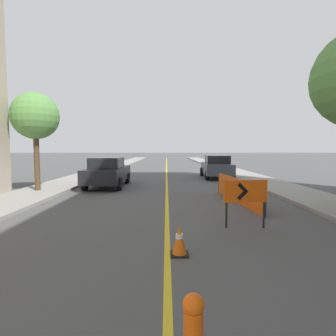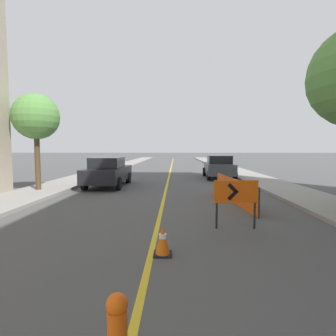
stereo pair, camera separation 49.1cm
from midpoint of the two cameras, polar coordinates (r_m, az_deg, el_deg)
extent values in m
cube|color=gold|center=(24.29, -0.89, -0.64)|extent=(0.12, 70.92, 0.01)
cube|color=gray|center=(25.04, -14.46, -0.49)|extent=(2.40, 70.92, 0.13)
cube|color=gray|center=(24.93, 12.75, -0.48)|extent=(2.40, 70.92, 0.13)
cube|color=black|center=(5.33, -0.29, -18.23)|extent=(0.35, 0.35, 0.03)
cone|color=orange|center=(5.23, -0.30, -15.30)|extent=(0.28, 0.28, 0.55)
cylinder|color=white|center=(5.20, -0.30, -14.62)|extent=(0.15, 0.15, 0.09)
sphere|color=#EF560C|center=(1.70, -3.77, -27.61)|extent=(0.13, 0.13, 0.13)
cube|color=#EF560C|center=(6.98, 14.60, -4.89)|extent=(1.14, 0.17, 0.57)
cube|color=black|center=(6.90, 14.02, -4.30)|extent=(0.29, 0.05, 0.29)
cube|color=black|center=(6.93, 13.99, -5.62)|extent=(0.29, 0.05, 0.29)
cylinder|color=black|center=(7.00, 10.61, -10.03)|extent=(0.06, 0.06, 0.68)
cylinder|color=black|center=(7.24, 18.28, -9.69)|extent=(0.06, 0.06, 0.68)
cube|color=#EF560C|center=(10.31, 13.49, -4.78)|extent=(0.53, 4.47, 0.92)
cylinder|color=#262626|center=(8.27, 18.90, -7.09)|extent=(0.05, 0.05, 0.92)
cylinder|color=#262626|center=(12.42, 9.92, -3.21)|extent=(0.05, 0.05, 0.92)
cube|color=black|center=(14.63, -13.88, -1.30)|extent=(1.85, 4.32, 0.72)
cube|color=black|center=(14.38, -14.13, 1.14)|extent=(1.55, 1.95, 0.55)
cylinder|color=black|center=(16.16, -15.71, -2.11)|extent=(0.23, 0.64, 0.64)
cylinder|color=black|center=(15.80, -9.71, -2.15)|extent=(0.23, 0.64, 0.64)
cylinder|color=black|center=(13.63, -18.67, -3.32)|extent=(0.23, 0.64, 0.64)
cylinder|color=black|center=(13.19, -11.59, -3.42)|extent=(0.23, 0.64, 0.64)
cube|color=#474C51|center=(18.77, 9.77, -0.05)|extent=(2.00, 4.38, 0.72)
cube|color=black|center=(18.52, 9.91, 1.86)|extent=(1.62, 2.00, 0.55)
cylinder|color=black|center=(19.98, 6.67, -0.80)|extent=(0.25, 0.65, 0.64)
cylinder|color=black|center=(20.26, 11.47, -0.79)|extent=(0.25, 0.65, 0.64)
cylinder|color=black|center=(17.35, 7.74, -1.57)|extent=(0.25, 0.65, 0.64)
cylinder|color=black|center=(17.67, 13.24, -1.54)|extent=(0.25, 0.65, 0.64)
cylinder|color=#4C3823|center=(13.61, -27.57, 1.17)|extent=(0.24, 0.24, 2.62)
sphere|color=#568E42|center=(13.68, -27.87, 9.99)|extent=(2.10, 2.10, 2.10)
camera|label=1|loc=(0.25, -90.98, -0.07)|focal=28.00mm
camera|label=2|loc=(0.25, 89.02, 0.07)|focal=28.00mm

